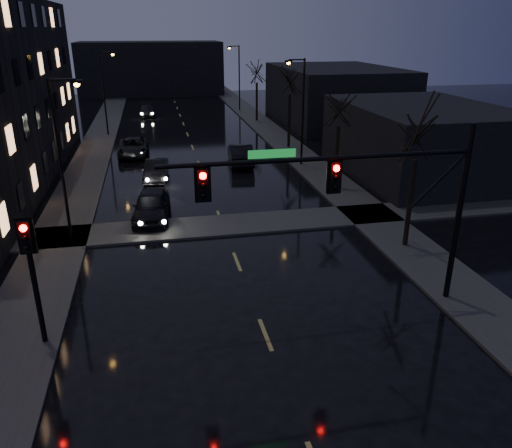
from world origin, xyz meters
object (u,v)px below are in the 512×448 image
lead_car (240,154)px  oncoming_car_a (151,206)px  oncoming_car_c (133,147)px  oncoming_car_d (147,110)px  oncoming_car_b (156,170)px

lead_car → oncoming_car_a: bearing=62.2°
oncoming_car_c → oncoming_car_d: size_ratio=1.10×
oncoming_car_d → lead_car: (7.17, -24.89, 0.12)m
oncoming_car_c → oncoming_car_d: (1.13, 20.21, -0.04)m
oncoming_car_c → oncoming_car_d: oncoming_car_c is taller
oncoming_car_b → oncoming_car_d: 27.84m
oncoming_car_d → lead_car: 25.90m
oncoming_car_a → oncoming_car_b: 7.98m
oncoming_car_b → oncoming_car_d: size_ratio=0.88×
oncoming_car_b → oncoming_car_c: (-1.72, 7.62, 0.04)m
oncoming_car_d → oncoming_car_b: bearing=-90.1°
oncoming_car_b → oncoming_car_d: bearing=97.7°
oncoming_car_b → oncoming_car_d: (-0.58, 27.83, 0.00)m
oncoming_car_d → lead_car: bearing=-75.2°
oncoming_car_c → oncoming_car_d: 20.24m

